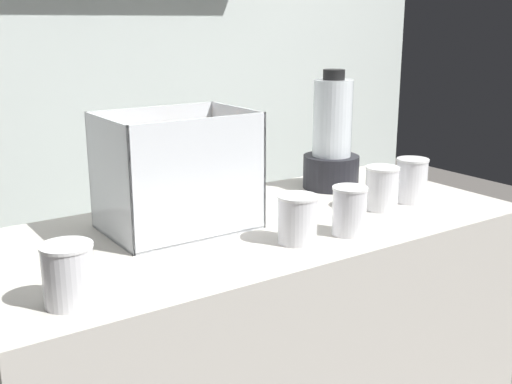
# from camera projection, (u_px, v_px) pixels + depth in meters

# --- Properties ---
(counter) EXTENTS (1.40, 0.64, 0.90)m
(counter) POSITION_uv_depth(u_px,v_px,m) (256.00, 379.00, 1.73)
(counter) COLOR beige
(counter) RESTS_ON ground_plane
(back_wall_unit) EXTENTS (2.60, 0.24, 2.50)m
(back_wall_unit) POSITION_uv_depth(u_px,v_px,m) (128.00, 61.00, 2.12)
(back_wall_unit) COLOR silver
(back_wall_unit) RESTS_ON ground_plane
(carrot_display_bin) EXTENTS (0.35, 0.25, 0.29)m
(carrot_display_bin) POSITION_uv_depth(u_px,v_px,m) (178.00, 192.00, 1.55)
(carrot_display_bin) COLOR white
(carrot_display_bin) RESTS_ON counter
(blender_pitcher) EXTENTS (0.17, 0.17, 0.36)m
(blender_pitcher) POSITION_uv_depth(u_px,v_px,m) (332.00, 143.00, 1.91)
(blender_pitcher) COLOR black
(blender_pitcher) RESTS_ON counter
(juice_cup_carrot_far_left) EXTENTS (0.10, 0.10, 0.11)m
(juice_cup_carrot_far_left) POSITION_uv_depth(u_px,v_px,m) (69.00, 279.00, 1.13)
(juice_cup_carrot_far_left) COLOR white
(juice_cup_carrot_far_left) RESTS_ON counter
(juice_cup_orange_left) EXTENTS (0.09, 0.09, 0.11)m
(juice_cup_orange_left) POSITION_uv_depth(u_px,v_px,m) (297.00, 222.00, 1.45)
(juice_cup_orange_left) COLOR white
(juice_cup_orange_left) RESTS_ON counter
(juice_cup_carrot_middle) EXTENTS (0.08, 0.08, 0.12)m
(juice_cup_carrot_middle) POSITION_uv_depth(u_px,v_px,m) (349.00, 213.00, 1.51)
(juice_cup_carrot_middle) COLOR white
(juice_cup_carrot_middle) RESTS_ON counter
(juice_cup_carrot_right) EXTENTS (0.09, 0.09, 0.12)m
(juice_cup_carrot_right) POSITION_uv_depth(u_px,v_px,m) (382.00, 190.00, 1.71)
(juice_cup_carrot_right) COLOR white
(juice_cup_carrot_right) RESTS_ON counter
(juice_cup_pomegranate_far_right) EXTENTS (0.09, 0.09, 0.13)m
(juice_cup_pomegranate_far_right) POSITION_uv_depth(u_px,v_px,m) (412.00, 183.00, 1.78)
(juice_cup_pomegranate_far_right) COLOR white
(juice_cup_pomegranate_far_right) RESTS_ON counter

